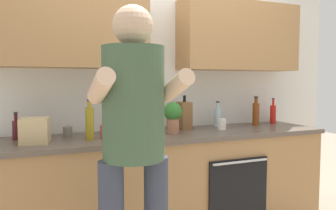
% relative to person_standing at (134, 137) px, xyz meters
% --- Properties ---
extents(back_wall_unit, '(4.00, 0.38, 2.50)m').
position_rel_person_standing_xyz_m(back_wall_unit, '(0.57, 1.11, 0.46)').
color(back_wall_unit, silver).
rests_on(back_wall_unit, ground).
extents(counter, '(2.84, 0.67, 0.90)m').
position_rel_person_standing_xyz_m(counter, '(0.57, 0.84, -0.59)').
color(counter, '#A37547').
rests_on(counter, ground).
extents(person_standing, '(0.49, 0.45, 1.75)m').
position_rel_person_standing_xyz_m(person_standing, '(0.00, 0.00, 0.00)').
color(person_standing, '#383D4C').
rests_on(person_standing, ground).
extents(bottle_wine, '(0.06, 0.06, 0.21)m').
position_rel_person_standing_xyz_m(bottle_wine, '(-0.64, 0.99, -0.06)').
color(bottle_wine, '#471419').
rests_on(bottle_wine, counter).
extents(bottle_water, '(0.07, 0.07, 0.25)m').
position_rel_person_standing_xyz_m(bottle_water, '(1.14, 1.02, -0.04)').
color(bottle_water, silver).
rests_on(bottle_water, counter).
extents(bottle_hotsauce, '(0.06, 0.06, 0.27)m').
position_rel_person_standing_xyz_m(bottle_hotsauce, '(1.80, 1.02, -0.04)').
color(bottle_hotsauce, red).
rests_on(bottle_hotsauce, counter).
extents(bottle_oil, '(0.06, 0.06, 0.31)m').
position_rel_person_standing_xyz_m(bottle_oil, '(-0.12, 0.77, -0.01)').
color(bottle_oil, olive).
rests_on(bottle_oil, counter).
extents(bottle_vinegar, '(0.07, 0.07, 0.29)m').
position_rel_person_standing_xyz_m(bottle_vinegar, '(1.55, 0.98, -0.02)').
color(bottle_vinegar, brown).
rests_on(bottle_vinegar, counter).
extents(cup_stoneware, '(0.07, 0.07, 0.08)m').
position_rel_person_standing_xyz_m(cup_stoneware, '(-0.27, 0.97, -0.10)').
color(cup_stoneware, slate).
rests_on(cup_stoneware, counter).
extents(cup_coffee, '(0.08, 0.08, 0.10)m').
position_rel_person_standing_xyz_m(cup_coffee, '(1.08, 0.84, -0.09)').
color(cup_coffee, white).
rests_on(cup_coffee, counter).
extents(cup_ceramic, '(0.07, 0.07, 0.10)m').
position_rel_person_standing_xyz_m(cup_ceramic, '(-0.00, 0.79, -0.09)').
color(cup_ceramic, '#BF4C47').
rests_on(cup_ceramic, counter).
extents(mixing_bowl, '(0.22, 0.22, 0.07)m').
position_rel_person_standing_xyz_m(mixing_bowl, '(0.28, 0.94, -0.10)').
color(mixing_bowl, silver).
rests_on(mixing_bowl, counter).
extents(knife_block, '(0.10, 0.14, 0.31)m').
position_rel_person_standing_xyz_m(knife_block, '(0.76, 0.99, -0.01)').
color(knife_block, brown).
rests_on(knife_block, counter).
extents(potted_herb, '(0.16, 0.16, 0.27)m').
position_rel_person_standing_xyz_m(potted_herb, '(0.57, 0.80, 0.02)').
color(potted_herb, '#9E6647').
rests_on(potted_herb, counter).
extents(grocery_bag_bread, '(0.22, 0.23, 0.18)m').
position_rel_person_standing_xyz_m(grocery_bag_bread, '(-0.51, 0.79, -0.05)').
color(grocery_bag_bread, tan).
rests_on(grocery_bag_bread, counter).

